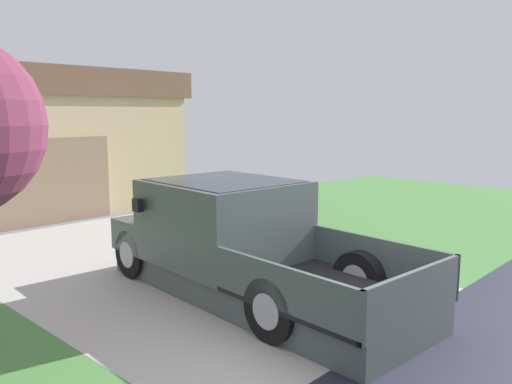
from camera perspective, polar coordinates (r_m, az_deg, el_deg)
pickup_truck at (r=8.07m, az=-2.39°, el=-5.38°), size 2.38×5.40×1.69m
person_with_hat at (r=9.59m, az=0.47°, el=-2.36°), size 0.51×0.51×1.57m
handbag at (r=9.66m, az=1.32°, el=-7.01°), size 0.30×0.20×0.39m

